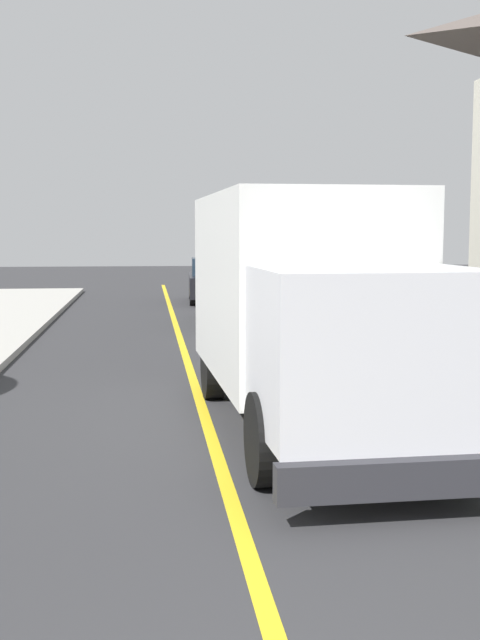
% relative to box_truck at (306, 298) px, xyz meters
% --- Properties ---
extents(centre_line_yellow, '(0.16, 56.00, 0.01)m').
position_rel_box_truck_xyz_m(centre_line_yellow, '(-1.35, 1.62, -1.76)').
color(centre_line_yellow, gold).
rests_on(centre_line_yellow, ground).
extents(box_truck, '(2.68, 7.27, 3.20)m').
position_rel_box_truck_xyz_m(box_truck, '(0.00, 0.00, 0.00)').
color(box_truck, silver).
rests_on(box_truck, ground).
extents(parked_car_near, '(1.97, 4.46, 1.67)m').
position_rel_box_truck_xyz_m(parked_car_near, '(0.99, 6.66, -0.97)').
color(parked_car_near, '#B7B7BC').
rests_on(parked_car_near, ground).
extents(parked_car_mid, '(1.96, 4.46, 1.67)m').
position_rel_box_truck_xyz_m(parked_car_mid, '(0.41, 12.75, -0.97)').
color(parked_car_mid, '#4C564C').
rests_on(parked_car_mid, ground).
extents(parked_car_far, '(1.99, 4.47, 1.67)m').
position_rel_box_truck_xyz_m(parked_car_far, '(0.33, 19.62, -0.97)').
color(parked_car_far, black).
rests_on(parked_car_far, ground).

